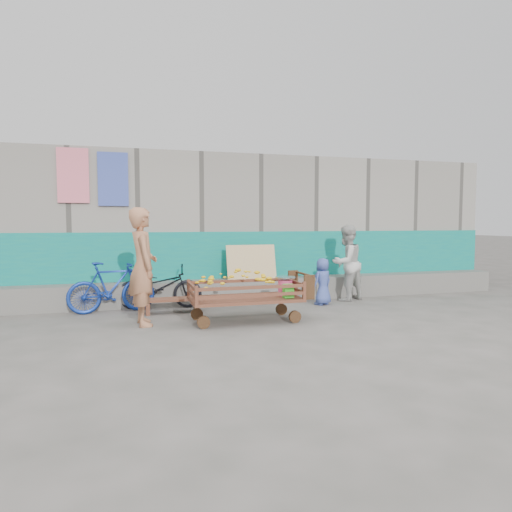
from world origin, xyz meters
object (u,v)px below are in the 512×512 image
object	(u,v)px
woman	(346,263)
bicycle_blue	(112,287)
child	(323,281)
bench	(172,302)
vendor_man	(143,267)
bicycle_dark	(160,287)
banana_cart	(243,287)

from	to	relation	value
woman	bicycle_blue	world-z (taller)	woman
child	bicycle_blue	distance (m)	3.91
child	bicycle_blue	xyz separation A→B (m)	(-3.89, 0.33, -0.00)
bench	bicycle_blue	distance (m)	1.11
woman	bicycle_blue	xyz separation A→B (m)	(-4.57, -0.00, -0.32)
vendor_man	bicycle_dark	xyz separation A→B (m)	(0.35, 1.32, -0.51)
bench	woman	bearing A→B (deg)	5.61
vendor_man	bicycle_dark	distance (m)	1.45
bench	bicycle_blue	bearing A→B (deg)	161.29
banana_cart	bicycle_blue	distance (m)	2.45
vendor_man	bicycle_dark	bearing A→B (deg)	-22.11
vendor_man	banana_cart	bearing A→B (deg)	-105.01
child	bicycle_dark	bearing A→B (deg)	-34.08
banana_cart	bicycle_blue	size ratio (longest dim) A/B	1.28
bench	child	distance (m)	2.89
banana_cart	child	bearing A→B (deg)	28.87
woman	bicycle_dark	xyz separation A→B (m)	(-3.72, 0.17, -0.36)
woman	vendor_man	bearing A→B (deg)	-6.01
bicycle_dark	banana_cart	bearing A→B (deg)	-134.84
bench	bicycle_dark	xyz separation A→B (m)	(-0.17, 0.52, 0.21)
banana_cart	bench	size ratio (longest dim) A/B	1.81
bicycle_dark	bicycle_blue	world-z (taller)	bicycle_blue
woman	banana_cart	bearing A→B (deg)	6.51
woman	bicycle_blue	size ratio (longest dim) A/B	1.02
bench	child	world-z (taller)	child
bench	child	size ratio (longest dim) A/B	1.17
banana_cart	vendor_man	world-z (taller)	vendor_man
vendor_man	bicycle_blue	world-z (taller)	vendor_man
banana_cart	woman	distance (m)	2.88
woman	child	bearing A→B (deg)	4.64
vendor_man	bicycle_blue	size ratio (longest dim) A/B	1.21
vendor_man	child	xyz separation A→B (m)	(3.40, 0.81, -0.46)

